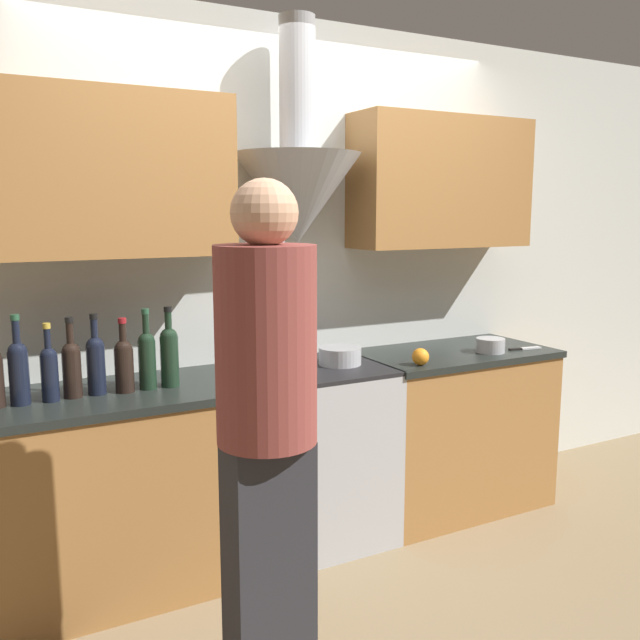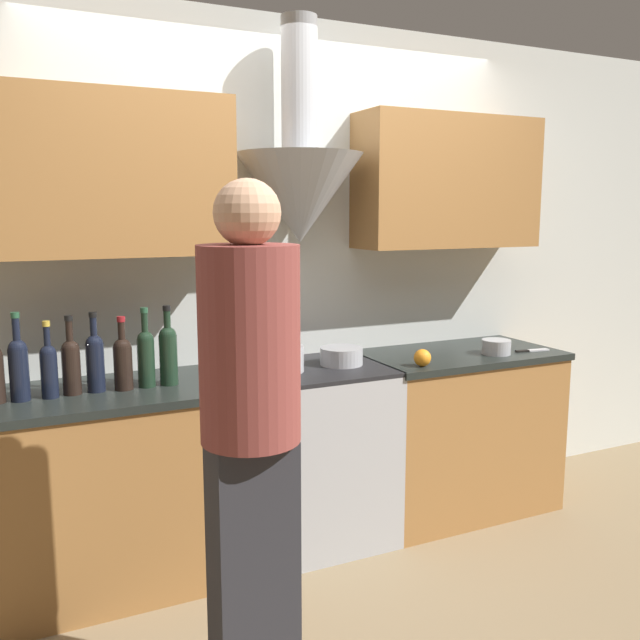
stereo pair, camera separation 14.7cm
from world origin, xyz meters
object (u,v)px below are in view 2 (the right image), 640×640
Objects in this scene: wine_bottle_2 at (49,368)px; wine_bottle_6 at (146,355)px; orange_fruit at (422,358)px; person_foreground_left at (251,427)px; wine_bottle_7 at (168,352)px; stock_pot at (281,359)px; stove_range at (311,453)px; wine_bottle_4 at (95,359)px; wine_bottle_1 at (19,366)px; saucepan at (496,347)px; wine_bottle_3 at (71,363)px; mixing_bowl at (341,356)px; wine_bottle_5 at (123,360)px.

wine_bottle_2 is 0.39m from wine_bottle_6.
person_foreground_left is (-1.17, -0.79, 0.04)m from orange_fruit.
wine_bottle_7 reaches higher than stock_pot.
orange_fruit reaches higher than stove_range.
stove_range is at bearing 0.73° from wine_bottle_4.
stock_pot is at bearing 163.42° from orange_fruit.
wine_bottle_1 reaches higher than wine_bottle_6.
person_foreground_left is at bearing -70.90° from wine_bottle_4.
saucepan is at bearing -5.95° from stock_pot.
orange_fruit is (1.61, -0.20, -0.09)m from wine_bottle_3.
wine_bottle_1 is at bearing 174.21° from orange_fruit.
wine_bottle_7 is (-0.70, -0.03, 0.59)m from stove_range.
wine_bottle_4 is 0.20× the size of person_foreground_left.
mixing_bowl is (1.36, 0.03, -0.08)m from wine_bottle_2.
wine_bottle_6 is at bearing -178.91° from stock_pot.
wine_bottle_2 is at bearing 173.99° from orange_fruit.
orange_fruit is (1.70, -0.18, -0.08)m from wine_bottle_2.
mixing_bowl is at bearing 171.33° from saucepan.
saucepan is 1.90m from person_foreground_left.
wine_bottle_5 reaches higher than saucepan.
wine_bottle_2 is 0.19m from wine_bottle_4.
wine_bottle_3 is (0.09, 0.02, 0.01)m from wine_bottle_2.
saucepan is at bearing -3.25° from wine_bottle_3.
wine_bottle_3 is 0.95× the size of wine_bottle_7.
stove_range is 1.14m from saucepan.
wine_bottle_1 is 0.11m from wine_bottle_2.
wine_bottle_1 is 1.66× the size of stock_pot.
person_foreground_left reaches higher than stock_pot.
wine_bottle_7 reaches higher than mixing_bowl.
wine_bottle_7 is (0.40, -0.01, 0.01)m from wine_bottle_3.
wine_bottle_3 is 0.31m from wine_bottle_6.
wine_bottle_1 is 2.34m from saucepan.
saucepan is (2.04, -0.13, -0.10)m from wine_bottle_4.
wine_bottle_5 is 3.70× the size of orange_fruit.
person_foreground_left reaches higher than mixing_bowl.
orange_fruit is 0.56× the size of saucepan.
wine_bottle_3 reaches higher than wine_bottle_2.
wine_bottle_6 is (-0.80, -0.03, 0.58)m from stove_range.
wine_bottle_4 is (0.18, 0.02, 0.01)m from wine_bottle_2.
orange_fruit is at bearing -5.79° from wine_bottle_1.
wine_bottle_4 is (0.30, 0.02, -0.01)m from wine_bottle_1.
wine_bottle_4 is 1.05m from person_foreground_left.
wine_bottle_7 is at bearing 92.12° from person_foreground_left.
wine_bottle_3 is 3.89× the size of orange_fruit.
wine_bottle_7 is at bearing 0.64° from wine_bottle_2.
wine_bottle_7 is 0.20× the size of person_foreground_left.
wine_bottle_7 is 1.74m from saucepan.
orange_fruit is at bearing -7.36° from wine_bottle_5.
wine_bottle_2 is 1.10m from person_foreground_left.
wine_bottle_4 is 1.18m from mixing_bowl.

